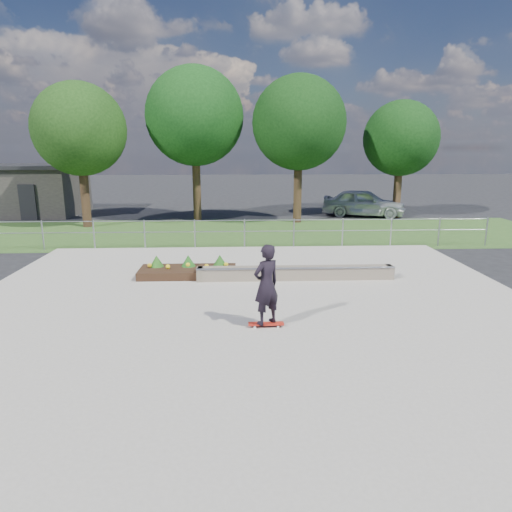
{
  "coord_description": "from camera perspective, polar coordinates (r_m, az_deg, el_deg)",
  "views": [
    {
      "loc": [
        -0.33,
        -10.61,
        3.98
      ],
      "look_at": [
        0.2,
        1.5,
        1.1
      ],
      "focal_mm": 32.0,
      "sensor_mm": 36.0,
      "label": 1
    }
  ],
  "objects": [
    {
      "name": "ground",
      "position": [
        11.34,
        -0.68,
        -7.19
      ],
      "size": [
        120.0,
        120.0,
        0.0
      ],
      "primitive_type": "plane",
      "color": "black",
      "rests_on": "ground"
    },
    {
      "name": "grass_verge",
      "position": [
        21.97,
        -1.61,
        2.95
      ],
      "size": [
        30.0,
        8.0,
        0.02
      ],
      "primitive_type": "cube",
      "color": "#2C4C1E",
      "rests_on": "ground"
    },
    {
      "name": "concrete_slab",
      "position": [
        11.33,
        -0.68,
        -7.05
      ],
      "size": [
        15.0,
        15.0,
        0.06
      ],
      "primitive_type": "cube",
      "color": "gray",
      "rests_on": "ground"
    },
    {
      "name": "fence",
      "position": [
        18.4,
        -1.45,
        3.31
      ],
      "size": [
        20.06,
        0.06,
        1.2
      ],
      "color": "gray",
      "rests_on": "ground"
    },
    {
      "name": "building",
      "position": [
        31.8,
        -28.21,
        7.35
      ],
      "size": [
        8.4,
        5.4,
        3.0
      ],
      "color": "#2C2A27",
      "rests_on": "ground"
    },
    {
      "name": "tree_far_left",
      "position": [
        24.84,
        -21.21,
        14.52
      ],
      "size": [
        4.55,
        4.55,
        7.15
      ],
      "color": "#301E13",
      "rests_on": "ground"
    },
    {
      "name": "tree_mid_left",
      "position": [
        25.75,
        -7.67,
        16.88
      ],
      "size": [
        5.25,
        5.25,
        8.25
      ],
      "color": "#352415",
      "rests_on": "ground"
    },
    {
      "name": "tree_mid_right",
      "position": [
        24.87,
        5.4,
        16.19
      ],
      "size": [
        4.9,
        4.9,
        7.7
      ],
      "color": "black",
      "rests_on": "ground"
    },
    {
      "name": "tree_far_right",
      "position": [
        27.73,
        17.67,
        13.79
      ],
      "size": [
        4.2,
        4.2,
        6.6
      ],
      "color": "#342215",
      "rests_on": "ground"
    },
    {
      "name": "grind_ledge",
      "position": [
        13.96,
        4.96,
        -2.12
      ],
      "size": [
        6.0,
        0.44,
        0.43
      ],
      "color": "#685C4D",
      "rests_on": "concrete_slab"
    },
    {
      "name": "planter_bed",
      "position": [
        14.51,
        -8.5,
        -1.71
      ],
      "size": [
        3.0,
        1.2,
        0.61
      ],
      "color": "black",
      "rests_on": "concrete_slab"
    },
    {
      "name": "skateboarder",
      "position": [
        10.05,
        1.3,
        -3.63
      ],
      "size": [
        0.8,
        0.73,
        1.9
      ],
      "color": "white",
      "rests_on": "concrete_slab"
    },
    {
      "name": "parked_car",
      "position": [
        27.9,
        13.31,
        6.49
      ],
      "size": [
        5.13,
        3.3,
        1.63
      ],
      "primitive_type": "imported",
      "rotation": [
        0.0,
        0.0,
        1.26
      ],
      "color": "#B4B9BE",
      "rests_on": "ground"
    }
  ]
}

